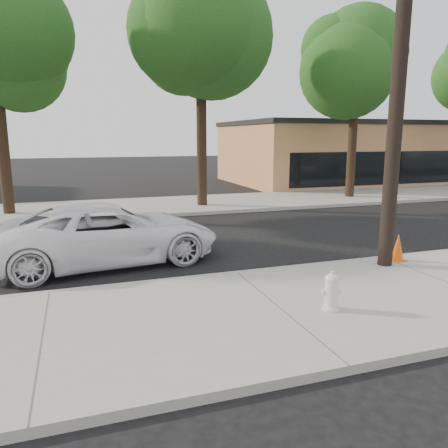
{
  "coord_description": "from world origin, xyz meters",
  "views": [
    {
      "loc": [
        -3.34,
        -11.07,
        3.2
      ],
      "look_at": [
        0.15,
        -0.74,
        1.0
      ],
      "focal_mm": 35.0,
      "sensor_mm": 36.0,
      "label": 1
    }
  ],
  "objects_px": {
    "police_cruiser": "(109,233)",
    "traffic_cone": "(398,248)",
    "fire_hydrant": "(332,292)",
    "utility_pole": "(399,67)"
  },
  "relations": [
    {
      "from": "police_cruiser",
      "to": "traffic_cone",
      "type": "relative_size",
      "value": 8.12
    },
    {
      "from": "fire_hydrant",
      "to": "police_cruiser",
      "type": "bearing_deg",
      "value": 141.98
    },
    {
      "from": "utility_pole",
      "to": "police_cruiser",
      "type": "relative_size",
      "value": 1.62
    },
    {
      "from": "utility_pole",
      "to": "fire_hydrant",
      "type": "distance_m",
      "value": 5.44
    },
    {
      "from": "police_cruiser",
      "to": "utility_pole",
      "type": "bearing_deg",
      "value": -121.8
    },
    {
      "from": "fire_hydrant",
      "to": "traffic_cone",
      "type": "distance_m",
      "value": 3.97
    },
    {
      "from": "utility_pole",
      "to": "traffic_cone",
      "type": "distance_m",
      "value": 4.26
    },
    {
      "from": "utility_pole",
      "to": "traffic_cone",
      "type": "height_order",
      "value": "utility_pole"
    },
    {
      "from": "police_cruiser",
      "to": "fire_hydrant",
      "type": "xyz_separation_m",
      "value": [
        3.47,
        -4.84,
        -0.3
      ]
    },
    {
      "from": "utility_pole",
      "to": "police_cruiser",
      "type": "xyz_separation_m",
      "value": [
        -6.24,
        2.83,
        -3.93
      ]
    }
  ]
}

